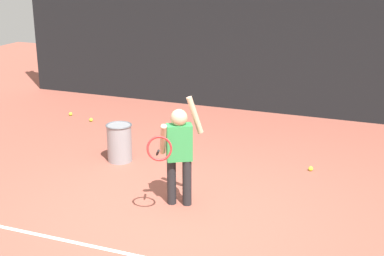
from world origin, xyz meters
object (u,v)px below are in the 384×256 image
at_px(tennis_player, 178,149).
at_px(tennis_ball_0, 311,169).
at_px(tennis_ball_2, 91,120).
at_px(tennis_ball_1, 71,114).
at_px(ball_hopper, 120,142).

distance_m(tennis_player, tennis_ball_0, 2.24).
height_order(tennis_player, tennis_ball_2, tennis_player).
height_order(tennis_ball_1, tennis_ball_2, same).
distance_m(ball_hopper, tennis_ball_1, 2.63).
distance_m(ball_hopper, tennis_ball_2, 2.11).
distance_m(tennis_ball_0, tennis_ball_1, 4.80).
distance_m(tennis_player, tennis_ball_2, 3.87).
relative_size(tennis_player, ball_hopper, 2.40).
relative_size(tennis_player, tennis_ball_1, 20.46).
distance_m(ball_hopper, tennis_ball_0, 2.78).
xyz_separation_m(ball_hopper, tennis_ball_1, (-1.98, 1.72, -0.26)).
bearing_deg(ball_hopper, tennis_ball_0, 12.91).
distance_m(tennis_ball_0, tennis_ball_2, 4.22).
distance_m(tennis_player, ball_hopper, 1.78).
relative_size(ball_hopper, tennis_ball_2, 8.52).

